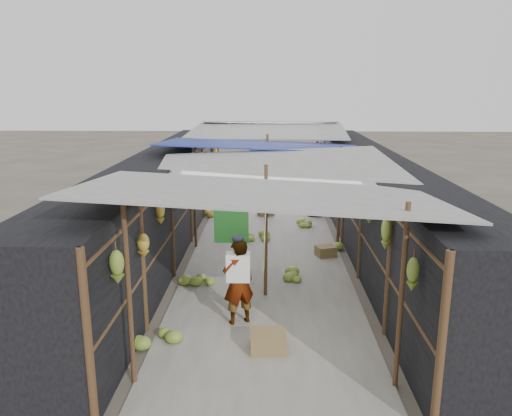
# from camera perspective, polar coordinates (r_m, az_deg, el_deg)

# --- Properties ---
(ground) EXTENTS (80.00, 80.00, 0.00)m
(ground) POSITION_cam_1_polar(r_m,az_deg,el_deg) (7.31, 0.89, -19.50)
(ground) COLOR #6B6356
(ground) RESTS_ON ground
(aisle_slab) EXTENTS (3.60, 16.00, 0.02)m
(aisle_slab) POSITION_cam_1_polar(r_m,az_deg,el_deg) (13.23, 1.21, -3.84)
(aisle_slab) COLOR #9E998E
(aisle_slab) RESTS_ON ground
(stall_left) EXTENTS (1.40, 15.00, 2.30)m
(stall_left) POSITION_cam_1_polar(r_m,az_deg,el_deg) (13.22, -10.55, 1.03)
(stall_left) COLOR black
(stall_left) RESTS_ON ground
(stall_right) EXTENTS (1.40, 15.00, 2.30)m
(stall_right) POSITION_cam_1_polar(r_m,az_deg,el_deg) (13.20, 13.05, 0.89)
(stall_right) COLOR black
(stall_right) RESTS_ON ground
(crate_near) EXTENTS (0.57, 0.46, 0.33)m
(crate_near) POSITION_cam_1_polar(r_m,az_deg,el_deg) (7.99, 1.39, -15.01)
(crate_near) COLOR olive
(crate_near) RESTS_ON ground
(crate_mid) EXTENTS (0.54, 0.48, 0.27)m
(crate_mid) POSITION_cam_1_polar(r_m,az_deg,el_deg) (12.17, 7.98, -4.94)
(crate_mid) COLOR olive
(crate_mid) RESTS_ON ground
(crate_back) EXTENTS (0.56, 0.50, 0.30)m
(crate_back) POSITION_cam_1_polar(r_m,az_deg,el_deg) (15.82, 1.11, -0.37)
(crate_back) COLOR olive
(crate_back) RESTS_ON ground
(black_basin) EXTENTS (0.53, 0.53, 0.16)m
(black_basin) POSITION_cam_1_polar(r_m,az_deg,el_deg) (15.92, 6.74, -0.63)
(black_basin) COLOR black
(black_basin) RESTS_ON ground
(vendor_elderly) EXTENTS (0.66, 0.57, 1.53)m
(vendor_elderly) POSITION_cam_1_polar(r_m,az_deg,el_deg) (8.58, -2.03, -8.47)
(vendor_elderly) COLOR white
(vendor_elderly) RESTS_ON ground
(shopper_blue) EXTENTS (0.82, 0.70, 1.46)m
(shopper_blue) POSITION_cam_1_polar(r_m,az_deg,el_deg) (13.32, -1.95, -0.50)
(shopper_blue) COLOR #2039A0
(shopper_blue) RESTS_ON ground
(vendor_seated) EXTENTS (0.33, 0.55, 0.83)m
(vendor_seated) POSITION_cam_1_polar(r_m,az_deg,el_deg) (17.18, 4.34, 1.64)
(vendor_seated) COLOR #47433E
(vendor_seated) RESTS_ON ground
(market_canopy) EXTENTS (5.62, 15.20, 2.77)m
(market_canopy) POSITION_cam_1_polar(r_m,az_deg,el_deg) (13.04, 1.40, 6.71)
(market_canopy) COLOR brown
(market_canopy) RESTS_ON ground
(hanging_bananas) EXTENTS (3.95, 13.85, 0.84)m
(hanging_bananas) POSITION_cam_1_polar(r_m,az_deg,el_deg) (12.99, 1.29, 3.54)
(hanging_bananas) COLOR olive
(hanging_bananas) RESTS_ON ground
(floor_bananas) EXTENTS (4.03, 10.73, 0.35)m
(floor_bananas) POSITION_cam_1_polar(r_m,az_deg,el_deg) (12.81, 1.01, -3.77)
(floor_bananas) COLOR #AA8B2B
(floor_bananas) RESTS_ON ground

